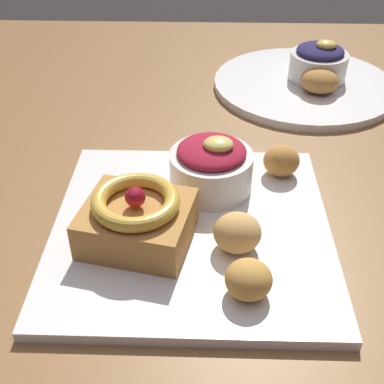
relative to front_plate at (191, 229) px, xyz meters
The scene contains 10 objects.
dining_table 0.16m from the front_plate, 126.63° to the left, with size 1.35×1.15×0.73m.
front_plate is the anchor object (origin of this frame).
cake_slice 0.07m from the front_plate, 155.97° to the right, with size 0.12×0.11×0.06m.
berry_ramekin 0.08m from the front_plate, 73.38° to the left, with size 0.09×0.09×0.07m.
fritter_front 0.11m from the front_plate, 60.28° to the right, with size 0.04×0.04×0.03m, color gold.
fritter_middle 0.14m from the front_plate, 43.43° to the left, with size 0.04×0.04×0.04m, color #BC7F38.
fritter_back 0.06m from the front_plate, 36.42° to the right, with size 0.05×0.04×0.04m, color tan.
back_plate 0.40m from the front_plate, 64.72° to the left, with size 0.29×0.29×0.01m, color white.
back_ramekin 0.42m from the front_plate, 62.80° to the left, with size 0.09×0.09×0.07m.
back_pastry 0.38m from the front_plate, 60.20° to the left, with size 0.06×0.06×0.04m, color #B77F3D.
Camera 1 is at (0.09, -0.52, 1.09)m, focal length 47.85 mm.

